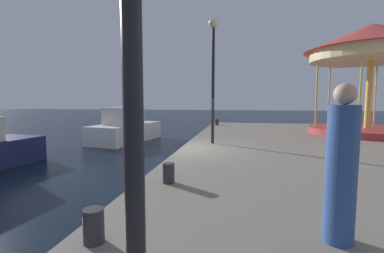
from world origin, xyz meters
name	(u,v)px	position (x,y,z in m)	size (l,w,h in m)	color
ground_plane	(181,170)	(0.00, 0.00, 0.00)	(120.00, 120.00, 0.00)	black
quay_dock	(384,166)	(6.46, 0.00, 0.40)	(12.92, 22.14, 0.80)	gray
motorboat_white	(125,129)	(-4.72, 5.96, 0.76)	(2.94, 5.26, 2.04)	white
carousel	(371,53)	(8.12, 5.33, 4.70)	(6.05, 6.05, 5.26)	#B23333
lamp_post_mid_promenade	(213,60)	(0.99, 1.11, 3.95)	(0.36, 0.36, 4.66)	black
bollard_center	(94,226)	(0.39, -6.46, 1.00)	(0.24, 0.24, 0.40)	#2D2D33
bollard_north	(169,173)	(0.64, -4.08, 1.00)	(0.24, 0.24, 0.40)	#2D2D33
bollard_south	(217,122)	(0.47, 8.82, 1.00)	(0.24, 0.24, 0.40)	#2D2D33
person_near_carousel	(341,169)	(3.18, -5.94, 1.66)	(0.34, 0.34, 1.83)	#2D4C8C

